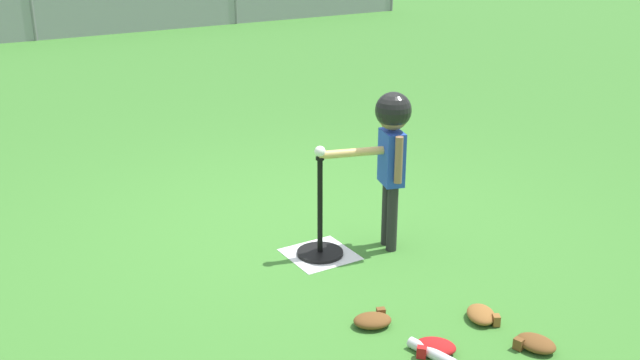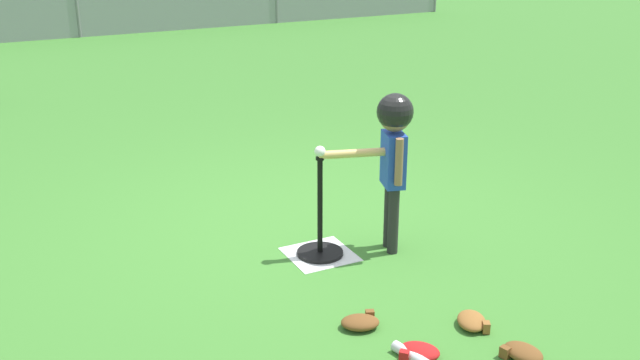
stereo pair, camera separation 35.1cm
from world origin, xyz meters
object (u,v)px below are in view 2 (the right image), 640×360
(batter_child, at_px, (393,141))
(glove_near_bats, at_px, (472,321))
(baseball_on_tee, at_px, (320,151))
(batting_tee, at_px, (320,239))
(glove_tossed_aside, at_px, (361,322))
(glove_outfield_drop, at_px, (419,351))
(glove_by_plate, at_px, (522,352))

(batter_child, height_order, glove_near_bats, batter_child)
(glove_near_bats, bearing_deg, baseball_on_tee, 106.23)
(batting_tee, bearing_deg, glove_tossed_aside, -103.08)
(batting_tee, distance_m, glove_outfield_drop, 1.34)
(glove_by_plate, xyz_separation_m, glove_tossed_aside, (-0.62, 0.65, 0.00))
(glove_by_plate, xyz_separation_m, glove_outfield_drop, (-0.49, 0.26, 0.00))
(glove_near_bats, bearing_deg, glove_outfield_drop, -165.32)
(baseball_on_tee, xyz_separation_m, batter_child, (0.47, -0.14, 0.05))
(batter_child, height_order, glove_tossed_aside, batter_child)
(baseball_on_tee, height_order, glove_near_bats, baseball_on_tee)
(batting_tee, xyz_separation_m, glove_tossed_aside, (-0.22, -0.94, -0.08))
(batter_child, bearing_deg, batting_tee, 163.24)
(baseball_on_tee, height_order, batter_child, batter_child)
(batter_child, bearing_deg, baseball_on_tee, 163.24)
(glove_tossed_aside, relative_size, glove_outfield_drop, 0.98)
(batting_tee, height_order, glove_near_bats, batting_tee)
(glove_by_plate, height_order, glove_outfield_drop, same)
(glove_by_plate, relative_size, glove_near_bats, 0.94)
(batter_child, bearing_deg, glove_outfield_drop, -115.15)
(batting_tee, relative_size, baseball_on_tee, 9.63)
(baseball_on_tee, xyz_separation_m, glove_tossed_aside, (-0.22, -0.94, -0.71))
(batting_tee, bearing_deg, baseball_on_tee, 90.00)
(glove_tossed_aside, bearing_deg, batter_child, 49.23)
(batting_tee, xyz_separation_m, glove_by_plate, (0.40, -1.59, -0.08))
(baseball_on_tee, relative_size, glove_by_plate, 0.29)
(batting_tee, height_order, baseball_on_tee, baseball_on_tee)
(batter_child, xyz_separation_m, glove_near_bats, (-0.12, -1.08, -0.76))
(batter_child, bearing_deg, glove_near_bats, -96.11)
(batter_child, height_order, glove_by_plate, batter_child)
(batter_child, distance_m, glove_outfield_drop, 1.52)
(batting_tee, bearing_deg, glove_by_plate, -76.03)
(baseball_on_tee, distance_m, glove_by_plate, 1.79)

